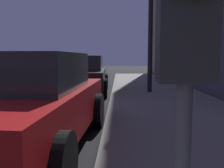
{
  "coord_description": "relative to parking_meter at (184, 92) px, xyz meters",
  "views": [
    {
      "loc": [
        4.27,
        -1.07,
        1.36
      ],
      "look_at": [
        4.2,
        1.61,
        1.08
      ],
      "focal_mm": 40.28,
      "sensor_mm": 36.0,
      "label": 1
    }
  ],
  "objects": [
    {
      "name": "parking_meter",
      "position": [
        0.0,
        0.0,
        0.0
      ],
      "size": [
        0.19,
        0.19,
        1.44
      ],
      "color": "#59595B",
      "rests_on": "sidewalk"
    },
    {
      "name": "car_red",
      "position": [
        -1.64,
        2.78,
        -0.54
      ],
      "size": [
        2.23,
        4.13,
        1.43
      ],
      "color": "maroon",
      "rests_on": "ground"
    },
    {
      "name": "car_black",
      "position": [
        -1.64,
        8.82,
        -0.52
      ],
      "size": [
        2.06,
        4.17,
        1.43
      ],
      "color": "black",
      "rests_on": "ground"
    }
  ]
}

